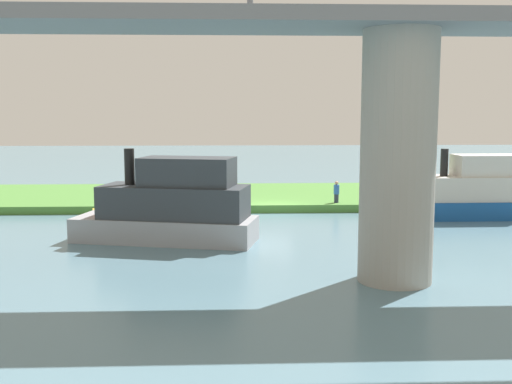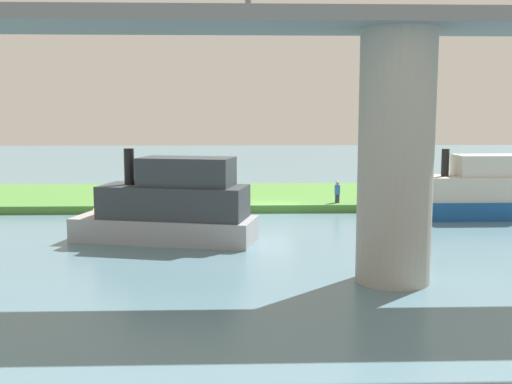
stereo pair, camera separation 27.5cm
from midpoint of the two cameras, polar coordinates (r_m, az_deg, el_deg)
The scene contains 9 objects.
ground_plane at distance 38.07m, azimuth 1.81°, elevation -2.00°, with size 160.00×160.00×0.00m, color slate.
grassy_bank at distance 43.96m, azimuth 1.30°, elevation -0.40°, with size 80.00×12.00×0.50m, color #4C8438.
bridge_pylon at distance 22.74m, azimuth 13.29°, elevation 3.09°, with size 2.73×2.73×9.19m, color #9E998E.
bridge_span at distance 22.95m, azimuth 13.68°, elevation 15.87°, with size 74.64×4.30×3.25m.
person_on_bank at distance 39.36m, azimuth 7.84°, elevation 0.01°, with size 0.37×0.37×1.39m.
mooring_post at distance 39.02m, azimuth -9.56°, elevation -0.53°, with size 0.20×0.20×0.81m, color brown.
motorboat_white at distance 38.50m, azimuth 20.08°, elevation -0.04°, with size 8.10×2.74×4.13m.
houseboat_blue at distance 36.86m, azimuth -11.97°, elevation -1.75°, with size 4.11×2.23×1.30m.
riverboat_paddlewheel at distance 29.87m, azimuth -7.78°, elevation -1.43°, with size 9.28×4.90×4.52m.
Camera 2 is at (2.33, 37.48, 6.24)m, focal length 42.66 mm.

